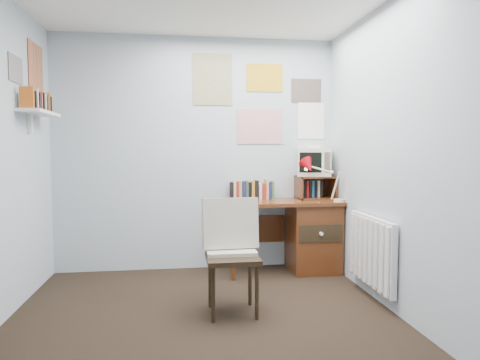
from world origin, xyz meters
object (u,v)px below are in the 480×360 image
object	(u,v)px
desk_chair	(233,258)
tv_riser	(315,187)
desk_lamp	(339,182)
crt_tv	(314,161)
wall_shelf	(39,113)
desk	(308,233)
radiator	(372,251)

from	to	relation	value
desk_chair	tv_riser	xyz separation A→B (m)	(1.06, 1.20, 0.44)
tv_riser	desk_lamp	bearing A→B (deg)	-64.34
desk_lamp	crt_tv	size ratio (longest dim) A/B	1.16
wall_shelf	tv_riser	bearing A→B (deg)	10.32
desk_chair	desk_lamp	xyz separation A→B (m)	(1.21, 0.89, 0.52)
desk	wall_shelf	bearing A→B (deg)	-171.60
desk_lamp	wall_shelf	world-z (taller)	wall_shelf
wall_shelf	radiator	bearing A→B (deg)	-10.89
desk_lamp	wall_shelf	size ratio (longest dim) A/B	0.65
desk_lamp	radiator	xyz separation A→B (m)	(0.02, -0.73, -0.54)
desk_lamp	wall_shelf	bearing A→B (deg)	-167.40
desk_chair	wall_shelf	distance (m)	2.13
desk	desk_chair	world-z (taller)	desk_chair
desk_lamp	crt_tv	bearing A→B (deg)	125.87
tv_riser	crt_tv	world-z (taller)	crt_tv
radiator	wall_shelf	distance (m)	3.15
radiator	wall_shelf	xyz separation A→B (m)	(-2.86, 0.55, 1.20)
desk	desk_lamp	xyz separation A→B (m)	(0.27, -0.20, 0.56)
desk_chair	crt_tv	bearing A→B (deg)	49.22
desk	radiator	size ratio (longest dim) A/B	1.50
desk_chair	radiator	xyz separation A→B (m)	(1.23, 0.16, -0.02)
desk_chair	desk_lamp	distance (m)	1.59
desk	radiator	world-z (taller)	desk
desk_lamp	radiator	world-z (taller)	desk_lamp
desk_lamp	desk_chair	bearing A→B (deg)	-134.80
tv_riser	desk_chair	bearing A→B (deg)	-131.56
crt_tv	wall_shelf	world-z (taller)	wall_shelf
tv_riser	crt_tv	xyz separation A→B (m)	(-0.02, 0.02, 0.29)
desk	radiator	bearing A→B (deg)	-72.76
desk_chair	crt_tv	xyz separation A→B (m)	(1.05, 1.22, 0.74)
desk	wall_shelf	distance (m)	2.87
radiator	desk	bearing A→B (deg)	107.24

